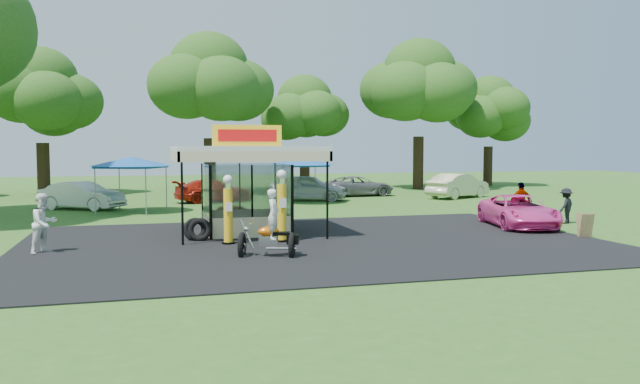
{
  "coord_description": "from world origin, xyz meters",
  "views": [
    {
      "loc": [
        -5.79,
        -18.91,
        3.3
      ],
      "look_at": [
        0.72,
        4.0,
        1.63
      ],
      "focal_mm": 35.0,
      "sensor_mm": 36.0,
      "label": 1
    }
  ],
  "objects_px": {
    "motorcycle": "(271,230)",
    "bg_car_e": "(458,186)",
    "gas_pump_right": "(282,208)",
    "a_frame_sign": "(585,225)",
    "spectator_west": "(44,223)",
    "tent_east": "(301,162)",
    "gas_station_kiosk": "(245,188)",
    "gas_pump_left": "(228,211)",
    "bg_car_d": "(358,186)",
    "bg_car_b": "(214,191)",
    "spectator_east_b": "(521,202)",
    "bg_car_a": "(82,196)",
    "pink_sedan": "(518,211)",
    "spectator_east_a": "(566,206)",
    "bg_car_c": "(309,188)",
    "tent_west": "(131,162)",
    "kiosk_car": "(237,215)"
  },
  "relations": [
    {
      "from": "motorcycle",
      "to": "bg_car_e",
      "type": "relative_size",
      "value": 0.43
    },
    {
      "from": "gas_pump_right",
      "to": "a_frame_sign",
      "type": "height_order",
      "value": "gas_pump_right"
    },
    {
      "from": "spectator_west",
      "to": "tent_east",
      "type": "bearing_deg",
      "value": 3.33
    },
    {
      "from": "spectator_west",
      "to": "bg_car_e",
      "type": "distance_m",
      "value": 28.37
    },
    {
      "from": "gas_station_kiosk",
      "to": "gas_pump_left",
      "type": "height_order",
      "value": "gas_station_kiosk"
    },
    {
      "from": "motorcycle",
      "to": "bg_car_d",
      "type": "bearing_deg",
      "value": 82.65
    },
    {
      "from": "bg_car_b",
      "to": "spectator_east_b",
      "type": "bearing_deg",
      "value": -153.56
    },
    {
      "from": "bg_car_b",
      "to": "bg_car_e",
      "type": "xyz_separation_m",
      "value": [
        16.01,
        -1.19,
        0.12
      ]
    },
    {
      "from": "motorcycle",
      "to": "bg_car_d",
      "type": "xyz_separation_m",
      "value": [
        10.67,
        22.4,
        -0.15
      ]
    },
    {
      "from": "bg_car_a",
      "to": "bg_car_d",
      "type": "bearing_deg",
      "value": -41.43
    },
    {
      "from": "motorcycle",
      "to": "bg_car_e",
      "type": "bearing_deg",
      "value": 67.11
    },
    {
      "from": "pink_sedan",
      "to": "spectator_east_a",
      "type": "relative_size",
      "value": 3.12
    },
    {
      "from": "spectator_east_b",
      "to": "tent_east",
      "type": "distance_m",
      "value": 14.22
    },
    {
      "from": "bg_car_c",
      "to": "tent_west",
      "type": "bearing_deg",
      "value": 135.2
    },
    {
      "from": "tent_east",
      "to": "bg_car_d",
      "type": "bearing_deg",
      "value": 39.88
    },
    {
      "from": "gas_pump_right",
      "to": "bg_car_d",
      "type": "distance_m",
      "value": 21.88
    },
    {
      "from": "pink_sedan",
      "to": "bg_car_e",
      "type": "distance_m",
      "value": 15.56
    },
    {
      "from": "spectator_east_b",
      "to": "spectator_east_a",
      "type": "bearing_deg",
      "value": 154.63
    },
    {
      "from": "gas_pump_left",
      "to": "gas_pump_right",
      "type": "distance_m",
      "value": 1.87
    },
    {
      "from": "gas_station_kiosk",
      "to": "a_frame_sign",
      "type": "relative_size",
      "value": 5.98
    },
    {
      "from": "spectator_west",
      "to": "spectator_east_b",
      "type": "distance_m",
      "value": 19.55
    },
    {
      "from": "a_frame_sign",
      "to": "pink_sedan",
      "type": "xyz_separation_m",
      "value": [
        -0.59,
        3.35,
        0.22
      ]
    },
    {
      "from": "pink_sedan",
      "to": "gas_pump_left",
      "type": "bearing_deg",
      "value": -159.66
    },
    {
      "from": "bg_car_a",
      "to": "bg_car_b",
      "type": "height_order",
      "value": "bg_car_a"
    },
    {
      "from": "gas_pump_left",
      "to": "a_frame_sign",
      "type": "xyz_separation_m",
      "value": [
        12.9,
        -1.9,
        -0.69
      ]
    },
    {
      "from": "gas_pump_left",
      "to": "bg_car_d",
      "type": "distance_m",
      "value": 22.77
    },
    {
      "from": "gas_pump_left",
      "to": "bg_car_e",
      "type": "bearing_deg",
      "value": 42.83
    },
    {
      "from": "gas_pump_left",
      "to": "motorcycle",
      "type": "distance_m",
      "value": 2.98
    },
    {
      "from": "spectator_west",
      "to": "tent_east",
      "type": "relative_size",
      "value": 0.48
    },
    {
      "from": "gas_station_kiosk",
      "to": "bg_car_b",
      "type": "height_order",
      "value": "gas_station_kiosk"
    },
    {
      "from": "spectator_west",
      "to": "tent_west",
      "type": "xyz_separation_m",
      "value": [
        2.45,
        12.54,
        1.65
      ]
    },
    {
      "from": "kiosk_car",
      "to": "pink_sedan",
      "type": "distance_m",
      "value": 11.79
    },
    {
      "from": "spectator_east_b",
      "to": "bg_car_b",
      "type": "xyz_separation_m",
      "value": [
        -12.09,
        14.3,
        -0.2
      ]
    },
    {
      "from": "gas_pump_right",
      "to": "motorcycle",
      "type": "xyz_separation_m",
      "value": [
        -0.94,
        -2.82,
        -0.39
      ]
    },
    {
      "from": "a_frame_sign",
      "to": "kiosk_car",
      "type": "relative_size",
      "value": 0.32
    },
    {
      "from": "spectator_east_b",
      "to": "bg_car_b",
      "type": "bearing_deg",
      "value": -44.05
    },
    {
      "from": "gas_pump_right",
      "to": "tent_east",
      "type": "relative_size",
      "value": 0.64
    },
    {
      "from": "bg_car_a",
      "to": "bg_car_b",
      "type": "bearing_deg",
      "value": -36.85
    },
    {
      "from": "gas_station_kiosk",
      "to": "spectator_east_b",
      "type": "height_order",
      "value": "gas_station_kiosk"
    },
    {
      "from": "gas_pump_right",
      "to": "spectator_east_b",
      "type": "height_order",
      "value": "gas_pump_right"
    },
    {
      "from": "gas_pump_right",
      "to": "bg_car_e",
      "type": "height_order",
      "value": "gas_pump_right"
    },
    {
      "from": "pink_sedan",
      "to": "bg_car_a",
      "type": "height_order",
      "value": "bg_car_a"
    },
    {
      "from": "tent_east",
      "to": "bg_car_c",
      "type": "bearing_deg",
      "value": 60.49
    },
    {
      "from": "spectator_east_b",
      "to": "bg_car_c",
      "type": "xyz_separation_m",
      "value": [
        -6.21,
        13.77,
        -0.06
      ]
    },
    {
      "from": "kiosk_car",
      "to": "bg_car_e",
      "type": "bearing_deg",
      "value": -55.53
    },
    {
      "from": "bg_car_c",
      "to": "tent_east",
      "type": "bearing_deg",
      "value": 173.01
    },
    {
      "from": "motorcycle",
      "to": "tent_east",
      "type": "distance_m",
      "value": 18.95
    },
    {
      "from": "pink_sedan",
      "to": "bg_car_b",
      "type": "xyz_separation_m",
      "value": [
        -10.91,
        15.89,
        0.02
      ]
    },
    {
      "from": "motorcycle",
      "to": "kiosk_car",
      "type": "height_order",
      "value": "motorcycle"
    },
    {
      "from": "a_frame_sign",
      "to": "bg_car_a",
      "type": "relative_size",
      "value": 0.2
    }
  ]
}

